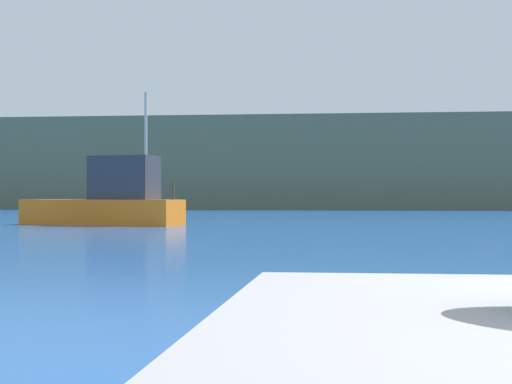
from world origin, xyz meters
The scene contains 2 objects.
hillside_backdrop centered at (0.00, 77.43, 4.17)m, with size 140.00×12.62×8.34m, color #5B664C.
fishing_boat_orange centered at (-11.89, 31.78, 1.02)m, with size 7.09×3.37×5.44m.
Camera 1 is at (-1.68, -2.48, 1.22)m, focal length 59.73 mm.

